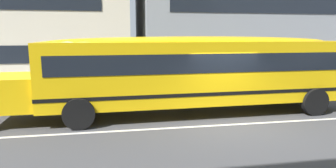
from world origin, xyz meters
The scene contains 4 objects.
ground_plane centered at (0.00, 0.00, 0.00)m, with size 400.00×400.00×0.00m, color #424244.
sidewalk_far centered at (0.00, 8.39, 0.01)m, with size 120.00×3.00×0.01m, color gray.
lane_centreline centered at (0.00, 0.00, 0.00)m, with size 110.00×0.16×0.01m, color silver.
school_bus centered at (-0.95, 1.84, 1.81)m, with size 13.71×3.25×3.05m.
Camera 1 is at (-3.86, -9.39, 3.12)m, focal length 31.50 mm.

